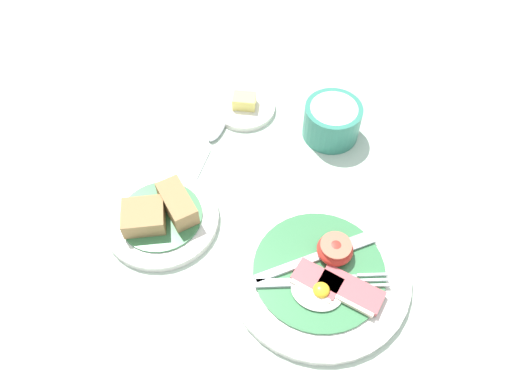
# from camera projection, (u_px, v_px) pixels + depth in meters

# --- Properties ---
(ground_plane) EXTENTS (3.00, 3.00, 0.00)m
(ground_plane) POSITION_uv_depth(u_px,v_px,m) (236.00, 262.00, 0.72)
(ground_plane) COLOR #B7CCB7
(breakfast_plate) EXTENTS (0.26, 0.26, 0.04)m
(breakfast_plate) POSITION_uv_depth(u_px,v_px,m) (321.00, 272.00, 0.70)
(breakfast_plate) COLOR silver
(breakfast_plate) RESTS_ON ground_plane
(bread_plate) EXTENTS (0.17, 0.17, 0.05)m
(bread_plate) POSITION_uv_depth(u_px,v_px,m) (161.00, 216.00, 0.75)
(bread_plate) COLOR silver
(bread_plate) RESTS_ON ground_plane
(sugar_cup) EXTENTS (0.10, 0.10, 0.06)m
(sugar_cup) POSITION_uv_depth(u_px,v_px,m) (332.00, 120.00, 0.84)
(sugar_cup) COLOR #337F6B
(sugar_cup) RESTS_ON ground_plane
(butter_dish) EXTENTS (0.11, 0.11, 0.03)m
(butter_dish) POSITION_uv_depth(u_px,v_px,m) (245.00, 106.00, 0.89)
(butter_dish) COLOR silver
(butter_dish) RESTS_ON ground_plane
(teaspoon_by_saucer) EXTENTS (0.03, 0.19, 0.01)m
(teaspoon_by_saucer) POSITION_uv_depth(u_px,v_px,m) (212.00, 138.00, 0.85)
(teaspoon_by_saucer) COLOR silver
(teaspoon_by_saucer) RESTS_ON ground_plane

